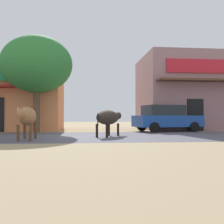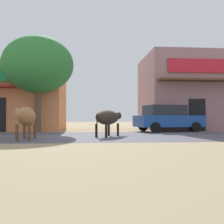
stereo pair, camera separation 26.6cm
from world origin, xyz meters
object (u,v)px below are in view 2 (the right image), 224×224
object	(u,v)px
roadside_tree	(38,65)
parked_hatchback_car	(167,118)
cow_near_brown	(26,117)
cow_far_dark	(108,118)

from	to	relation	value
roadside_tree	parked_hatchback_car	bearing A→B (deg)	0.64
roadside_tree	cow_near_brown	size ratio (longest dim) A/B	2.16
parked_hatchback_car	cow_near_brown	xyz separation A→B (m)	(-7.39, -5.70, 0.08)
cow_near_brown	cow_far_dark	bearing A→B (deg)	25.98
parked_hatchback_car	cow_near_brown	bearing A→B (deg)	-142.38
cow_near_brown	cow_far_dark	distance (m)	3.75
roadside_tree	parked_hatchback_car	distance (m)	8.55
roadside_tree	parked_hatchback_car	size ratio (longest dim) A/B	1.29
roadside_tree	parked_hatchback_car	world-z (taller)	roadside_tree
cow_far_dark	roadside_tree	bearing A→B (deg)	134.60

